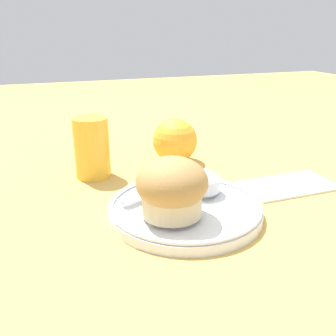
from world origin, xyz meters
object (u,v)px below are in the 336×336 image
orange_fruit (175,141)px  juice_glass (92,148)px  muffin (172,188)px  butter_knife (172,185)px

orange_fruit → juice_glass: size_ratio=0.82×
muffin → orange_fruit: (0.10, 0.24, -0.01)m
butter_knife → orange_fruit: 0.17m
juice_glass → orange_fruit: bearing=7.0°
butter_knife → juice_glass: (-0.10, 0.14, 0.03)m
butter_knife → orange_fruit: size_ratio=2.00×
muffin → juice_glass: bearing=106.5°
butter_knife → juice_glass: size_ratio=1.64×
muffin → butter_knife: 0.10m
muffin → butter_knife: muffin is taller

